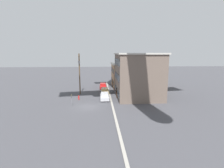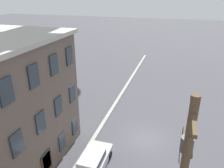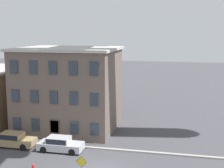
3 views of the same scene
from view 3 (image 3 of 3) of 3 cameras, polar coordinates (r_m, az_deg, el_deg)
kerb_strip at (r=31.57m, az=-0.10°, el=-11.86°), size 56.00×0.36×0.16m
apartment_midblock at (r=37.77m, az=-7.84°, el=-0.77°), size 11.63×9.80×9.77m
car_tan at (r=33.88m, az=-17.59°, el=-9.60°), size 4.40×1.92×1.43m
car_silver at (r=31.54m, az=-9.48°, el=-10.71°), size 4.40×1.92×1.43m
caution_sign at (r=24.41m, az=-5.60°, el=-14.76°), size 0.88×0.08×2.38m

